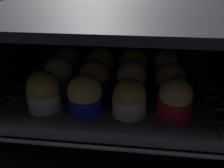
{
  "coord_description": "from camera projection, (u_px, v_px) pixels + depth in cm",
  "views": [
    {
      "loc": [
        6.1,
        -30.0,
        42.77
      ],
      "look_at": [
        0.0,
        21.51,
        17.54
      ],
      "focal_mm": 37.97,
      "sensor_mm": 36.0,
      "label": 1
    }
  ],
  "objects": [
    {
      "name": "muffin_row1_col2",
      "position": [
        132.0,
        79.0,
        0.57
      ],
      "size": [
        7.27,
        7.27,
        8.27
      ],
      "color": "#1928B7",
      "rests_on": "baking_tray"
    },
    {
      "name": "muffin_row2_col2",
      "position": [
        134.0,
        65.0,
        0.64
      ],
      "size": [
        7.7,
        7.7,
        8.77
      ],
      "color": "#1928B7",
      "rests_on": "baking_tray"
    },
    {
      "name": "muffin_row0_col2",
      "position": [
        129.0,
        99.0,
        0.49
      ],
      "size": [
        7.02,
        7.02,
        7.78
      ],
      "color": "silver",
      "rests_on": "baking_tray"
    },
    {
      "name": "baking_tray",
      "position": [
        112.0,
        94.0,
        0.59
      ],
      "size": [
        44.58,
        35.54,
        2.2
      ],
      "color": "#4C4C51",
      "rests_on": "oven_rack"
    },
    {
      "name": "muffin_row2_col3",
      "position": [
        166.0,
        67.0,
        0.64
      ],
      "size": [
        7.02,
        7.02,
        9.06
      ],
      "color": "#1928B7",
      "rests_on": "baking_tray"
    },
    {
      "name": "muffin_row2_col1",
      "position": [
        100.0,
        64.0,
        0.65
      ],
      "size": [
        7.21,
        7.21,
        8.57
      ],
      "color": "silver",
      "rests_on": "baking_tray"
    },
    {
      "name": "muffin_row0_col1",
      "position": [
        85.0,
        95.0,
        0.5
      ],
      "size": [
        7.32,
        7.32,
        8.14
      ],
      "color": "#1928B7",
      "rests_on": "baking_tray"
    },
    {
      "name": "muffin_row1_col1",
      "position": [
        94.0,
        78.0,
        0.58
      ],
      "size": [
        7.24,
        7.24,
        8.44
      ],
      "color": "#1928B7",
      "rests_on": "baking_tray"
    },
    {
      "name": "muffin_row1_col3",
      "position": [
        170.0,
        82.0,
        0.56
      ],
      "size": [
        7.02,
        7.02,
        8.23
      ],
      "color": "#1928B7",
      "rests_on": "baking_tray"
    },
    {
      "name": "oven_rack",
      "position": [
        112.0,
        97.0,
        0.6
      ],
      "size": [
        54.8,
        42.0,
        0.8
      ],
      "color": "#51515B",
      "rests_on": "oven_cavity"
    },
    {
      "name": "muffin_row1_col0",
      "position": [
        59.0,
        75.0,
        0.58
      ],
      "size": [
        7.08,
        7.08,
        8.83
      ],
      "color": "#0C8C84",
      "rests_on": "baking_tray"
    },
    {
      "name": "muffin_row0_col0",
      "position": [
        43.0,
        92.0,
        0.5
      ],
      "size": [
        7.02,
        7.02,
        8.79
      ],
      "color": "silver",
      "rests_on": "baking_tray"
    },
    {
      "name": "muffin_row2_col0",
      "position": [
        68.0,
        63.0,
        0.67
      ],
      "size": [
        7.02,
        7.02,
        8.31
      ],
      "color": "#0C8C84",
      "rests_on": "baking_tray"
    },
    {
      "name": "muffin_row0_col3",
      "position": [
        175.0,
        99.0,
        0.48
      ],
      "size": [
        7.02,
        7.02,
        8.84
      ],
      "color": "red",
      "rests_on": "baking_tray"
    },
    {
      "name": "oven_cavity",
      "position": [
        114.0,
        78.0,
        0.62
      ],
      "size": [
        59.0,
        47.0,
        37.0
      ],
      "color": "black",
      "rests_on": "ground"
    }
  ]
}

